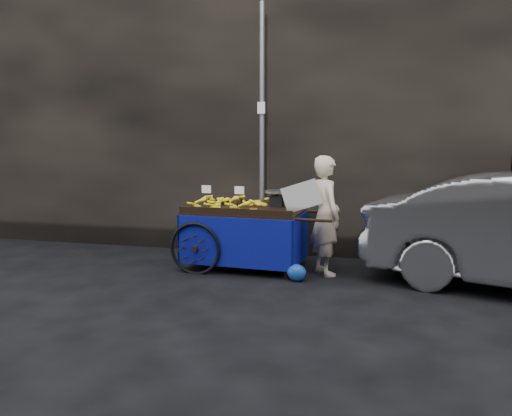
# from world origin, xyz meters

# --- Properties ---
(ground) EXTENTS (80.00, 80.00, 0.00)m
(ground) POSITION_xyz_m (0.00, 0.00, 0.00)
(ground) COLOR black
(ground) RESTS_ON ground
(building_wall) EXTENTS (13.50, 2.00, 5.00)m
(building_wall) POSITION_xyz_m (0.39, 2.60, 2.50)
(building_wall) COLOR black
(building_wall) RESTS_ON ground
(street_pole) EXTENTS (0.12, 0.10, 4.00)m
(street_pole) POSITION_xyz_m (0.30, 1.30, 2.01)
(street_pole) COLOR slate
(street_pole) RESTS_ON ground
(banana_cart) EXTENTS (2.37, 1.22, 1.26)m
(banana_cart) POSITION_xyz_m (0.15, 0.65, 0.78)
(banana_cart) COLOR black
(banana_cart) RESTS_ON ground
(vendor) EXTENTS (0.94, 0.74, 1.69)m
(vendor) POSITION_xyz_m (1.40, 0.55, 0.85)
(vendor) COLOR beige
(vendor) RESTS_ON ground
(plastic_bag) EXTENTS (0.26, 0.21, 0.23)m
(plastic_bag) POSITION_xyz_m (1.07, 0.09, 0.12)
(plastic_bag) COLOR blue
(plastic_bag) RESTS_ON ground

